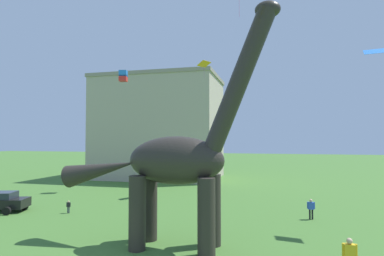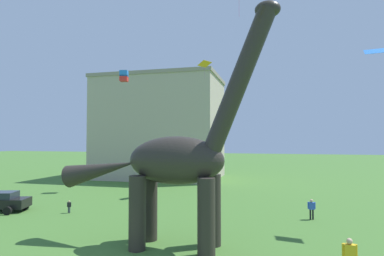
# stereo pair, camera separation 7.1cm
# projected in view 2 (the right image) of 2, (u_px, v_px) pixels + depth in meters

# --- Properties ---
(dinosaur_sculpture) EXTENTS (12.27, 2.60, 12.83)m
(dinosaur_sculpture) POSITION_uv_depth(u_px,v_px,m) (175.00, 160.00, 17.04)
(dinosaur_sculpture) COLOR #2D2823
(dinosaur_sculpture) RESTS_ON ground_plane
(parked_sedan_left) EXTENTS (4.53, 2.88, 1.55)m
(parked_sedan_left) POSITION_uv_depth(u_px,v_px,m) (1.00, 201.00, 25.42)
(parked_sedan_left) COLOR black
(parked_sedan_left) RESTS_ON ground_plane
(person_photographer) EXTENTS (0.37, 0.16, 0.98)m
(person_photographer) POSITION_uv_depth(u_px,v_px,m) (69.00, 205.00, 24.79)
(person_photographer) COLOR #2D3347
(person_photographer) RESTS_ON ground_plane
(person_vendor_side) EXTENTS (0.54, 0.24, 1.46)m
(person_vendor_side) POSITION_uv_depth(u_px,v_px,m) (312.00, 207.00, 22.80)
(person_vendor_side) COLOR black
(person_vendor_side) RESTS_ON ground_plane
(person_far_spectator) EXTENTS (0.61, 0.27, 1.63)m
(person_far_spectator) POSITION_uv_depth(u_px,v_px,m) (350.00, 254.00, 13.24)
(person_far_spectator) COLOR #6B6056
(person_far_spectator) RESTS_ON ground_plane
(kite_high_right) EXTENTS (1.04, 1.04, 1.24)m
(kite_high_right) POSITION_uv_depth(u_px,v_px,m) (124.00, 76.00, 36.61)
(kite_high_right) COLOR #287AE5
(kite_drifting) EXTENTS (1.69, 1.28, 0.55)m
(kite_drifting) POSITION_uv_depth(u_px,v_px,m) (377.00, 51.00, 20.61)
(kite_drifting) COLOR #287AE5
(kite_mid_right) EXTENTS (1.47, 1.63, 1.77)m
(kite_mid_right) POSITION_uv_depth(u_px,v_px,m) (205.00, 64.00, 33.62)
(kite_mid_right) COLOR orange
(background_building_block) EXTENTS (18.16, 12.23, 15.16)m
(background_building_block) POSITION_uv_depth(u_px,v_px,m) (161.00, 127.00, 48.34)
(background_building_block) COLOR #B7A893
(background_building_block) RESTS_ON ground_plane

